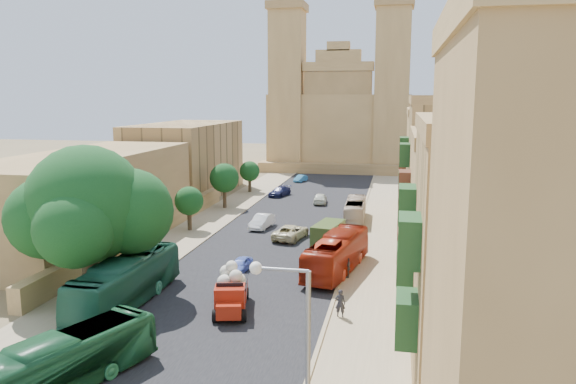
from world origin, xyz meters
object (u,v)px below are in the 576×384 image
at_px(bus_green_north, 126,281).
at_px(car_dkblue, 280,192).
at_px(bus_green_south, 62,363).
at_px(ficus_tree, 88,209).
at_px(car_cream, 291,232).
at_px(streetlamp, 294,349).
at_px(car_blue_a, 241,264).
at_px(car_white_b, 320,198).
at_px(pedestrian_a, 340,303).
at_px(olive_pickup, 328,233).
at_px(street_tree_d, 250,171).
at_px(street_tree_b, 189,201).
at_px(red_truck, 231,290).
at_px(church, 341,118).
at_px(street_tree_c, 224,178).
at_px(bus_red_east, 337,253).
at_px(bus_cream_east, 355,210).
at_px(car_blue_b, 301,178).
at_px(pedestrian_c, 348,268).
at_px(street_tree_a, 136,226).

bearing_deg(bus_green_north, car_dkblue, 89.59).
bearing_deg(bus_green_south, ficus_tree, 136.10).
height_order(ficus_tree, car_cream, ficus_tree).
distance_m(streetlamp, car_blue_a, 25.65).
xyz_separation_m(car_cream, car_white_b, (0.28, 18.59, -0.02)).
bearing_deg(pedestrian_a, olive_pickup, -77.62).
bearing_deg(car_blue_a, street_tree_d, 108.35).
xyz_separation_m(street_tree_b, red_truck, (10.67, -20.39, -1.70)).
bearing_deg(ficus_tree, street_tree_d, 90.77).
distance_m(street_tree_b, street_tree_d, 24.00).
bearing_deg(church, street_tree_c, -103.21).
distance_m(bus_red_east, bus_cream_east, 18.70).
distance_m(street_tree_d, car_blue_b, 12.53).
distance_m(street_tree_b, street_tree_c, 12.02).
bearing_deg(church, streetlamp, -85.13).
height_order(bus_green_south, bus_green_north, bus_green_north).
relative_size(street_tree_b, bus_red_east, 0.43).
bearing_deg(street_tree_d, car_cream, -66.76).
bearing_deg(bus_green_south, pedestrian_c, 80.76).
relative_size(street_tree_c, car_blue_a, 1.76).
relative_size(bus_red_east, pedestrian_c, 6.81).
bearing_deg(street_tree_d, car_dkblue, -27.73).
xyz_separation_m(car_cream, pedestrian_a, (6.73, -18.55, 0.19)).
distance_m(bus_green_south, bus_cream_east, 40.77).
bearing_deg(street_tree_c, olive_pickup, -44.38).
xyz_separation_m(church, pedestrian_c, (7.50, -66.95, -8.73)).
bearing_deg(car_blue_a, bus_cream_east, 73.91).
height_order(ficus_tree, street_tree_b, ficus_tree).
distance_m(church, bus_cream_east, 48.08).
xyz_separation_m(church, olive_pickup, (4.74, -57.04, -8.57)).
height_order(car_blue_a, pedestrian_a, pedestrian_a).
distance_m(church, bus_red_east, 66.42).
distance_m(street_tree_d, pedestrian_c, 40.39).
bearing_deg(bus_cream_east, ficus_tree, 58.53).
xyz_separation_m(car_white_b, pedestrian_c, (6.22, -29.31, 0.09)).
distance_m(ficus_tree, bus_green_north, 5.54).
bearing_deg(street_tree_a, olive_pickup, 33.01).
bearing_deg(streetlamp, bus_green_south, 159.90).
relative_size(olive_pickup, pedestrian_c, 3.17).
xyz_separation_m(church, bus_cream_east, (6.50, -46.91, -8.29)).
bearing_deg(car_cream, olive_pickup, 178.72).
height_order(street_tree_a, bus_green_north, street_tree_a).
bearing_deg(car_white_b, street_tree_d, -36.50).
bearing_deg(streetlamp, street_tree_a, 126.44).
xyz_separation_m(olive_pickup, bus_green_north, (-11.24, -18.31, 0.64)).
height_order(bus_red_east, pedestrian_a, bus_red_east).
bearing_deg(streetlamp, street_tree_b, 116.21).
bearing_deg(streetlamp, ficus_tree, 136.94).
height_order(ficus_tree, car_dkblue, ficus_tree).
bearing_deg(street_tree_b, street_tree_a, -90.00).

